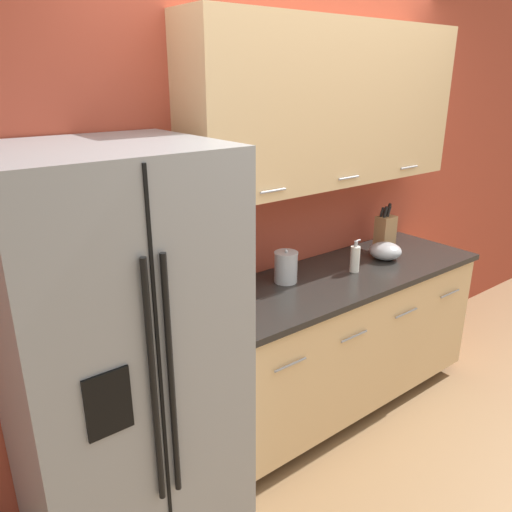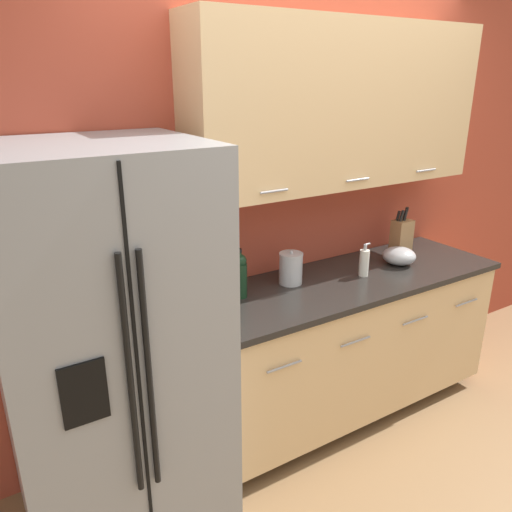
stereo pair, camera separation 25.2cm
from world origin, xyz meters
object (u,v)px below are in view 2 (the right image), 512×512
refrigerator (110,351)px  mixing_bowl (399,256)px  wine_bottle (239,274)px  knife_block (401,236)px  soap_dispenser (364,262)px  steel_canister (291,268)px

refrigerator → mixing_bowl: refrigerator is taller
refrigerator → wine_bottle: (0.75, 0.17, 0.14)m
refrigerator → knife_block: size_ratio=5.69×
wine_bottle → soap_dispenser: bearing=-9.2°
refrigerator → soap_dispenser: refrigerator is taller
soap_dispenser → mixing_bowl: 0.33m
soap_dispenser → steel_canister: (-0.43, 0.13, 0.01)m
knife_block → wine_bottle: knife_block is taller
knife_block → steel_canister: knife_block is taller
knife_block → wine_bottle: (-1.24, -0.03, 0.00)m
refrigerator → knife_block: bearing=5.6°
wine_bottle → soap_dispenser: size_ratio=1.36×
soap_dispenser → steel_canister: bearing=163.0°
knife_block → soap_dispenser: size_ratio=1.59×
wine_bottle → refrigerator: bearing=-167.2°
knife_block → refrigerator: bearing=-174.4°
refrigerator → soap_dispenser: bearing=1.7°
refrigerator → steel_canister: (1.08, 0.18, 0.11)m
wine_bottle → steel_canister: bearing=1.2°
knife_block → soap_dispenser: bearing=-162.0°
mixing_bowl → knife_block: bearing=40.8°
knife_block → wine_bottle: bearing=-178.7°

